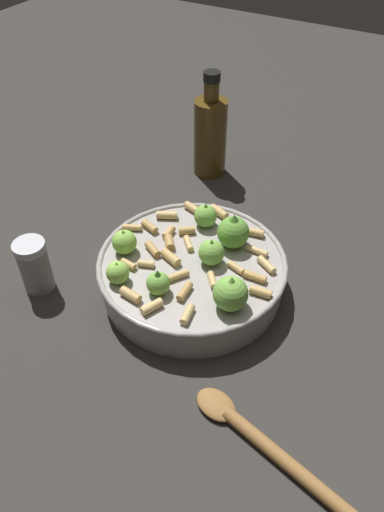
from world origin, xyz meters
name	(u,v)px	position (x,y,z in m)	size (l,w,h in m)	color
ground_plane	(192,286)	(0.00, 0.00, 0.00)	(2.40, 2.40, 0.00)	#2D2B28
cooking_pan	(193,270)	(0.00, 0.00, 0.03)	(0.27, 0.27, 0.10)	#9E9993
pepper_shaker	(35,266)	(0.19, 0.11, 0.04)	(0.04, 0.04, 0.08)	gray
olive_oil_bottle	(210,134)	(0.12, -0.28, 0.08)	(0.06, 0.06, 0.19)	#4C3814
wooden_spoon	(271,450)	(-0.20, 0.18, 0.01)	(0.24, 0.08, 0.02)	olive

